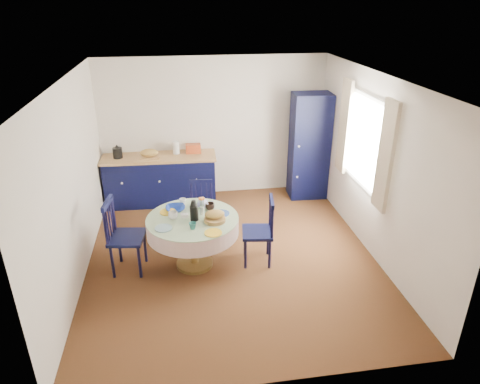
# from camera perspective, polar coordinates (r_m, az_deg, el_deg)

# --- Properties ---
(floor) EXTENTS (4.50, 4.50, 0.00)m
(floor) POSITION_cam_1_polar(r_m,az_deg,el_deg) (6.21, -1.12, -8.52)
(floor) COLOR black
(floor) RESTS_ON ground
(ceiling) EXTENTS (4.50, 4.50, 0.00)m
(ceiling) POSITION_cam_1_polar(r_m,az_deg,el_deg) (5.27, -1.34, 14.85)
(ceiling) COLOR white
(ceiling) RESTS_ON wall_back
(wall_back) EXTENTS (4.00, 0.02, 2.50)m
(wall_back) POSITION_cam_1_polar(r_m,az_deg,el_deg) (7.73, -3.47, 8.52)
(wall_back) COLOR silver
(wall_back) RESTS_ON floor
(wall_left) EXTENTS (0.02, 4.50, 2.50)m
(wall_left) POSITION_cam_1_polar(r_m,az_deg,el_deg) (5.74, -21.44, 0.88)
(wall_left) COLOR silver
(wall_left) RESTS_ON floor
(wall_right) EXTENTS (0.02, 4.50, 2.50)m
(wall_right) POSITION_cam_1_polar(r_m,az_deg,el_deg) (6.19, 17.49, 3.18)
(wall_right) COLOR silver
(wall_right) RESTS_ON floor
(window) EXTENTS (0.10, 1.74, 1.45)m
(window) POSITION_cam_1_polar(r_m,az_deg,el_deg) (6.33, 16.29, 6.47)
(window) COLOR white
(window) RESTS_ON wall_right
(kitchen_counter) EXTENTS (1.98, 0.68, 1.12)m
(kitchen_counter) POSITION_cam_1_polar(r_m,az_deg,el_deg) (7.70, -10.54, 1.77)
(kitchen_counter) COLOR black
(kitchen_counter) RESTS_ON floor
(pantry_cabinet) EXTENTS (0.68, 0.50, 1.90)m
(pantry_cabinet) POSITION_cam_1_polar(r_m,az_deg,el_deg) (7.77, 9.22, 6.00)
(pantry_cabinet) COLOR black
(pantry_cabinet) RESTS_ON floor
(dining_table) EXTENTS (1.22, 1.22, 1.02)m
(dining_table) POSITION_cam_1_polar(r_m,az_deg,el_deg) (5.73, -6.23, -4.50)
(dining_table) COLOR brown
(dining_table) RESTS_ON floor
(chair_left) EXTENTS (0.50, 0.52, 1.04)m
(chair_left) POSITION_cam_1_polar(r_m,az_deg,el_deg) (5.86, -15.29, -5.64)
(chair_left) COLOR black
(chair_left) RESTS_ON floor
(chair_far) EXTENTS (0.41, 0.40, 0.85)m
(chair_far) POSITION_cam_1_polar(r_m,az_deg,el_deg) (6.61, -5.14, -2.10)
(chair_far) COLOR black
(chair_far) RESTS_ON floor
(chair_right) EXTENTS (0.47, 0.48, 0.96)m
(chair_right) POSITION_cam_1_polar(r_m,az_deg,el_deg) (5.86, 2.73, -5.17)
(chair_right) COLOR black
(chair_right) RESTS_ON floor
(mug_a) EXTENTS (0.12, 0.12, 0.10)m
(mug_a) POSITION_cam_1_polar(r_m,az_deg,el_deg) (5.67, -8.92, -3.09)
(mug_a) COLOR silver
(mug_a) RESTS_ON dining_table
(mug_b) EXTENTS (0.09, 0.09, 0.09)m
(mug_b) POSITION_cam_1_polar(r_m,az_deg,el_deg) (5.40, -6.33, -4.51)
(mug_b) COLOR #2A7067
(mug_b) RESTS_ON dining_table
(mug_c) EXTENTS (0.13, 0.13, 0.10)m
(mug_c) POSITION_cam_1_polar(r_m,az_deg,el_deg) (5.84, -4.01, -1.94)
(mug_c) COLOR black
(mug_c) RESTS_ON dining_table
(mug_d) EXTENTS (0.10, 0.10, 0.09)m
(mug_d) POSITION_cam_1_polar(r_m,az_deg,el_deg) (6.03, -7.64, -1.29)
(mug_d) COLOR silver
(mug_d) RESTS_ON dining_table
(cobalt_bowl) EXTENTS (0.26, 0.26, 0.06)m
(cobalt_bowl) POSITION_cam_1_polar(r_m,az_deg,el_deg) (5.88, -8.60, -2.20)
(cobalt_bowl) COLOR navy
(cobalt_bowl) RESTS_ON dining_table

